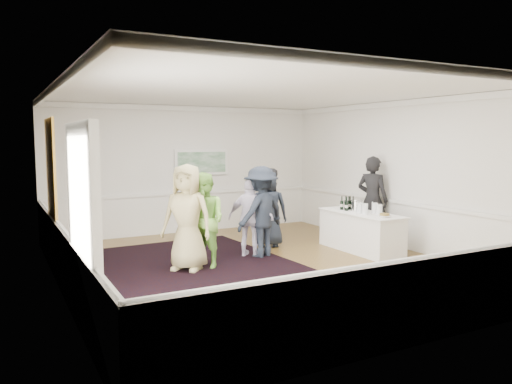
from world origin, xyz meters
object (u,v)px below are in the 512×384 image
guest_tan (187,217)px  guest_dark_a (261,212)px  bartender (372,200)px  serving_table (361,231)px  guest_green (204,220)px  ice_bucket (356,206)px  guest_navy (268,209)px  nut_bowl (385,216)px  guest_lilac (251,218)px  guest_dark_b (270,204)px

guest_tan → guest_dark_a: 1.68m
bartender → serving_table: bearing=100.0°
guest_green → ice_bucket: (3.46, -0.08, 0.06)m
guest_dark_a → guest_navy: 1.02m
nut_bowl → ice_bucket: bearing=86.1°
guest_lilac → guest_navy: 1.05m
ice_bucket → nut_bowl: ice_bucket is taller
guest_green → guest_dark_a: 1.33m
guest_dark_a → guest_lilac: bearing=-50.9°
guest_tan → guest_dark_b: 3.29m
guest_lilac → guest_dark_a: guest_dark_a is taller
bartender → guest_tan: bearing=69.4°
bartender → guest_green: bartender is taller
bartender → guest_dark_b: 2.38m
ice_bucket → guest_navy: bearing=143.7°
serving_table → guest_dark_a: 2.25m
guest_tan → nut_bowl: size_ratio=7.99×
guest_green → guest_lilac: guest_green is taller
serving_table → bartender: 1.03m
guest_dark_a → serving_table: bearing=148.4°
guest_dark_b → ice_bucket: 2.16m
guest_green → guest_navy: guest_green is taller
guest_lilac → guest_dark_a: (0.17, -0.11, 0.12)m
guest_lilac → serving_table: bearing=-152.8°
guest_tan → nut_bowl: 3.88m
guest_green → ice_bucket: 3.47m
guest_green → guest_navy: bearing=95.7°
serving_table → bartender: bartender is taller
guest_lilac → nut_bowl: (2.26, -1.38, 0.07)m
guest_lilac → ice_bucket: size_ratio=6.12×
guest_tan → nut_bowl: bearing=28.9°
serving_table → nut_bowl: 0.88m
guest_tan → guest_dark_a: guest_tan is taller
serving_table → guest_lilac: 2.42m
bartender → nut_bowl: bearing=124.8°
guest_green → guest_dark_a: guest_dark_a is taller
bartender → guest_green: bearing=69.2°
guest_dark_b → guest_tan: bearing=9.4°
guest_dark_b → guest_green: bearing=12.6°
guest_green → guest_dark_b: size_ratio=1.05×
guest_navy → guest_lilac: bearing=66.6°
guest_tan → guest_dark_a: bearing=53.1°
guest_green → nut_bowl: 3.55m
guest_lilac → guest_navy: bearing=-96.7°
guest_tan → guest_navy: bearing=69.0°
guest_dark_a → guest_tan: bearing=-8.9°
guest_green → guest_lilac: (1.14, 0.36, -0.08)m
serving_table → guest_navy: size_ratio=1.21×
guest_dark_b → bartender: bearing=113.8°
guest_dark_b → guest_navy: (-0.46, -0.75, -0.00)m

